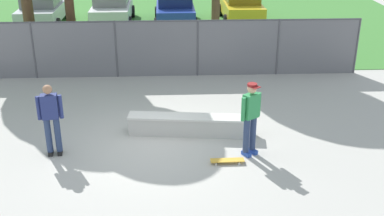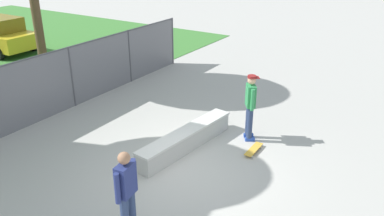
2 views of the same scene
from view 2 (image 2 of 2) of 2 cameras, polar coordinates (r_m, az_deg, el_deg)
name	(u,v)px [view 2 (image 2 of 2)]	position (r m, az deg, el deg)	size (l,w,h in m)	color
ground_plane	(184,172)	(9.40, -1.20, -9.27)	(80.00, 80.00, 0.00)	#ADAAA3
concrete_ledge	(186,139)	(10.23, -0.86, -4.60)	(3.34, 0.85, 0.53)	#B7B5AD
skateboarder	(250,104)	(10.50, 8.47, 0.52)	(0.51, 0.42, 1.84)	#2647A5
skateboard	(254,149)	(10.29, 8.97, -5.96)	(0.80, 0.21, 0.09)	gold
chainlink_fence	(34,88)	(12.32, -21.97, 2.75)	(14.11, 0.07, 1.99)	#4C4C51
bystander	(127,193)	(7.08, -9.49, -12.09)	(0.60, 0.31, 1.82)	black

